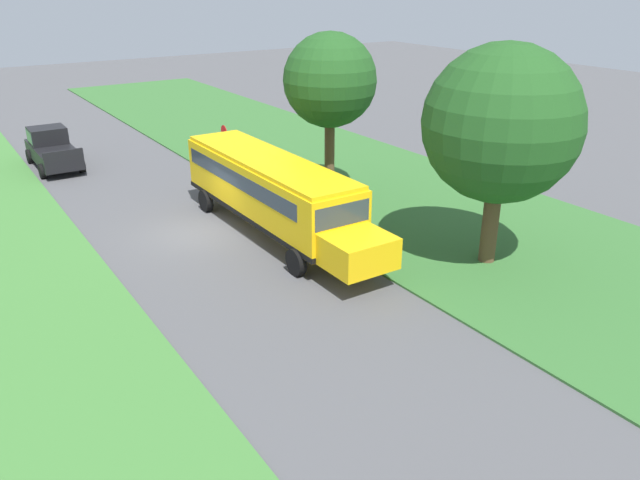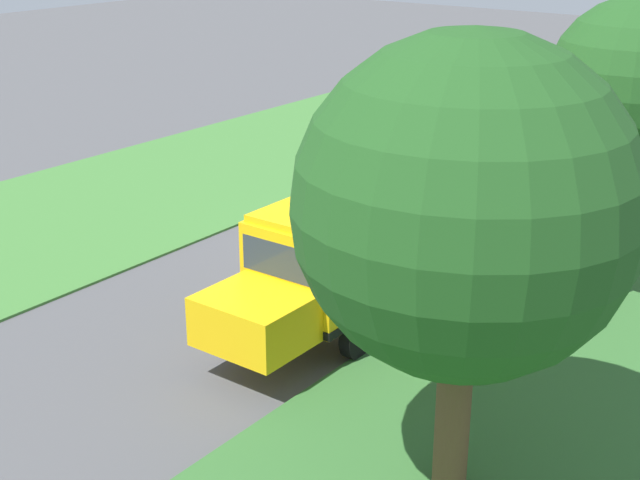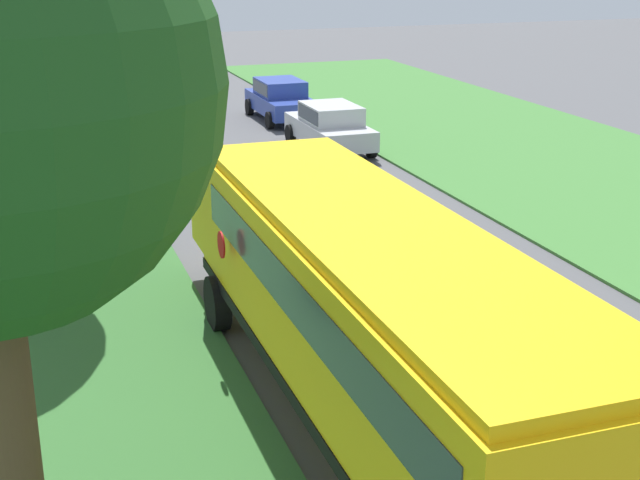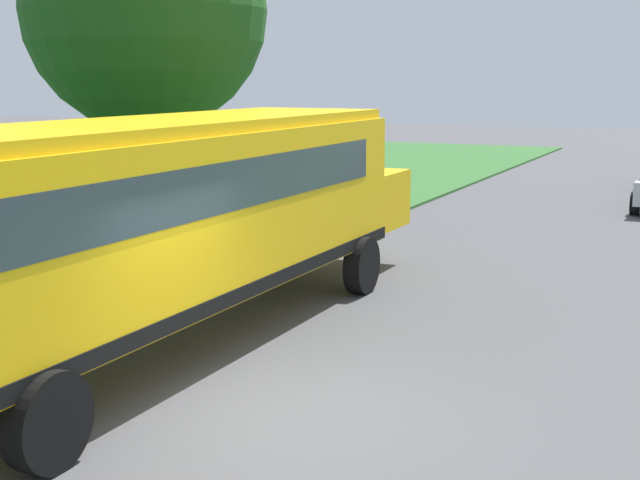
% 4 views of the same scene
% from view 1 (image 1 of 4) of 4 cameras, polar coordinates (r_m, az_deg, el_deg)
% --- Properties ---
extents(ground_plane, '(120.00, 120.00, 0.00)m').
position_cam_1_polar(ground_plane, '(26.50, -11.35, 0.63)').
color(ground_plane, '#4C4C4F').
extents(grass_verge, '(12.00, 80.00, 0.08)m').
position_cam_1_polar(grass_verge, '(31.28, 5.78, 4.54)').
color(grass_verge, '#33662D').
rests_on(grass_verge, ground).
extents(school_bus, '(2.84, 12.42, 3.16)m').
position_cam_1_polar(school_bus, '(25.40, -4.43, 4.67)').
color(school_bus, yellow).
rests_on(school_bus, ground).
extents(pickup_truck, '(2.28, 5.40, 2.10)m').
position_cam_1_polar(pickup_truck, '(38.07, -23.32, 7.75)').
color(pickup_truck, black).
rests_on(pickup_truck, ground).
extents(oak_tree_beside_bus, '(4.29, 4.29, 7.67)m').
position_cam_1_polar(oak_tree_beside_bus, '(29.33, 0.82, 14.37)').
color(oak_tree_beside_bus, brown).
rests_on(oak_tree_beside_bus, ground).
extents(oak_tree_roadside_mid, '(5.50, 5.50, 7.96)m').
position_cam_1_polar(oak_tree_roadside_mid, '(22.54, 16.43, 9.96)').
color(oak_tree_roadside_mid, brown).
rests_on(oak_tree_roadside_mid, ground).
extents(stop_sign, '(0.08, 0.68, 2.74)m').
position_cam_1_polar(stop_sign, '(33.49, -8.71, 8.66)').
color(stop_sign, gray).
rests_on(stop_sign, ground).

